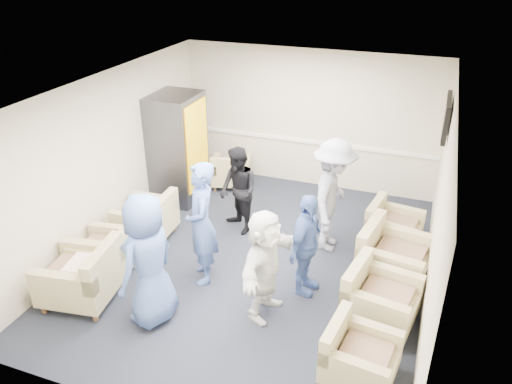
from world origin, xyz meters
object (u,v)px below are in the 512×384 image
(person_front_left, at_px, (148,260))
(person_mid_left, at_px, (202,224))
(armchair_left_near, at_px, (85,277))
(vending_machine, at_px, (178,148))
(person_back_right, at_px, (333,196))
(armchair_right_near, at_px, (356,357))
(armchair_left_mid, at_px, (109,253))
(armchair_right_midfar, at_px, (390,259))
(person_back_left, at_px, (238,191))
(armchair_right_midnear, at_px, (377,299))
(person_mid_right, at_px, (306,245))
(person_front_right, at_px, (265,265))
(armchair_left_far, at_px, (149,220))
(armchair_corner, at_px, (231,172))
(armchair_right_far, at_px, (391,228))

(person_front_left, xyz_separation_m, person_mid_left, (0.24, 1.02, 0.02))
(armchair_left_near, bearing_deg, vending_machine, 175.90)
(armchair_left_near, distance_m, person_back_right, 3.79)
(armchair_right_near, bearing_deg, person_back_right, 26.32)
(person_front_left, bearing_deg, armchair_left_mid, -110.52)
(armchair_right_near, height_order, armchair_right_midfar, armchair_right_midfar)
(armchair_left_near, xyz_separation_m, person_back_left, (1.27, 2.44, 0.38))
(armchair_right_midnear, distance_m, armchair_right_midfar, 0.95)
(armchair_right_near, height_order, person_back_left, person_back_left)
(armchair_right_near, relative_size, person_mid_left, 0.46)
(person_mid_right, xyz_separation_m, person_front_right, (-0.37, -0.63, 0.01))
(person_mid_right, bearing_deg, person_back_right, 4.95)
(armchair_left_far, distance_m, armchair_corner, 2.34)
(armchair_right_midnear, relative_size, person_front_right, 0.65)
(armchair_left_mid, bearing_deg, person_back_left, 134.71)
(armchair_right_midnear, relative_size, person_front_left, 0.55)
(armchair_left_far, distance_m, armchair_right_midnear, 3.90)
(vending_machine, height_order, person_front_left, vending_machine)
(person_front_left, bearing_deg, armchair_corner, -161.72)
(armchair_right_near, xyz_separation_m, person_mid_left, (-2.41, 1.12, 0.61))
(armchair_left_far, distance_m, person_back_left, 1.55)
(vending_machine, xyz_separation_m, person_back_right, (3.07, -0.73, -0.10))
(person_mid_right, bearing_deg, armchair_right_near, -135.40)
(armchair_right_far, bearing_deg, person_front_left, 145.49)
(vending_machine, distance_m, person_mid_right, 3.59)
(person_mid_left, bearing_deg, armchair_left_far, -145.52)
(armchair_left_near, relative_size, armchair_left_far, 1.20)
(vending_machine, distance_m, person_front_left, 3.46)
(armchair_left_near, xyz_separation_m, armchair_left_mid, (-0.08, 0.66, -0.05))
(armchair_left_mid, relative_size, person_back_left, 0.61)
(armchair_left_mid, bearing_deg, armchair_left_far, 169.34)
(vending_machine, relative_size, person_front_right, 1.33)
(armchair_left_far, bearing_deg, person_back_left, 117.33)
(person_mid_right, height_order, person_front_right, person_front_right)
(vending_machine, distance_m, person_front_right, 3.70)
(armchair_right_far, height_order, person_mid_right, person_mid_right)
(armchair_right_far, distance_m, person_back_left, 2.54)
(person_back_left, bearing_deg, person_front_right, -18.87)
(armchair_right_midnear, height_order, armchair_right_midfar, armchair_right_midfar)
(armchair_left_near, bearing_deg, person_back_left, 144.19)
(armchair_left_far, height_order, person_front_left, person_front_left)
(vending_machine, distance_m, person_back_right, 3.16)
(armchair_right_midnear, bearing_deg, armchair_corner, 57.22)
(person_front_left, bearing_deg, armchair_left_far, -137.39)
(armchair_left_far, relative_size, person_back_left, 0.58)
(person_mid_right, bearing_deg, armchair_right_midfar, -50.10)
(person_back_left, bearing_deg, person_front_left, -54.92)
(person_back_right, xyz_separation_m, person_front_right, (-0.45, -1.87, -0.15))
(person_mid_right, bearing_deg, armchair_left_near, 122.74)
(vending_machine, height_order, person_back_left, vending_machine)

